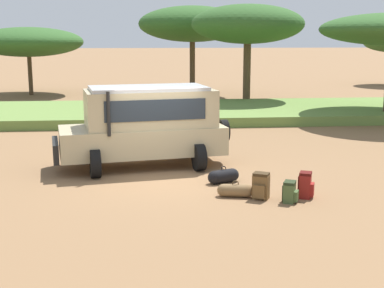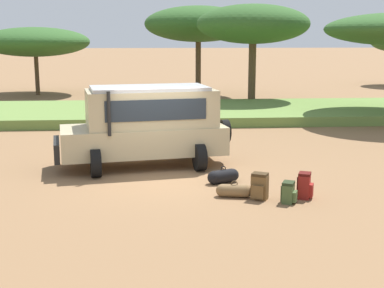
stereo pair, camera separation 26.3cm
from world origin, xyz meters
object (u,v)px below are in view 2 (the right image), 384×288
backpack_cluster_center (289,193)px  acacia_tree_left_mid (35,42)px  backpack_beside_front_wheel (260,187)px  backpack_near_rear_wheel (305,186)px  acacia_tree_centre_back (198,24)px  duffel_bag_low_black_case (223,176)px  duffel_bag_soft_canvas (234,191)px  safari_vehicle (147,124)px  acacia_tree_right_mid (253,24)px

backpack_cluster_center → acacia_tree_left_mid: bearing=113.8°
backpack_beside_front_wheel → backpack_near_rear_wheel: 1.12m
acacia_tree_left_mid → acacia_tree_centre_back: (10.79, -1.30, 1.15)m
backpack_beside_front_wheel → duffel_bag_low_black_case: 1.69m
backpack_beside_front_wheel → duffel_bag_soft_canvas: 0.65m
backpack_cluster_center → duffel_bag_soft_canvas: (-1.22, 0.57, -0.09)m
duffel_bag_soft_canvas → backpack_cluster_center: bearing=-24.8°
duffel_bag_soft_canvas → acacia_tree_left_mid: size_ratio=0.12×
safari_vehicle → acacia_tree_centre_back: (3.25, 19.50, 3.37)m
acacia_tree_left_mid → acacia_tree_right_mid: size_ratio=1.16×
backpack_cluster_center → duffel_bag_soft_canvas: bearing=155.2°
backpack_beside_front_wheel → backpack_cluster_center: backpack_beside_front_wheel is taller
safari_vehicle → acacia_tree_left_mid: size_ratio=0.76×
safari_vehicle → backpack_near_rear_wheel: size_ratio=8.40×
safari_vehicle → duffel_bag_low_black_case: (2.07, -2.10, -1.11)m
backpack_beside_front_wheel → acacia_tree_centre_back: (0.48, 23.14, 4.34)m
acacia_tree_centre_back → acacia_tree_right_mid: acacia_tree_centre_back is taller
backpack_cluster_center → acacia_tree_left_mid: (-10.95, 24.77, 3.26)m
backpack_cluster_center → duffel_bag_soft_canvas: size_ratio=0.58×
acacia_tree_centre_back → acacia_tree_right_mid: bearing=-66.9°
backpack_near_rear_wheel → acacia_tree_right_mid: 17.87m
safari_vehicle → duffel_bag_soft_canvas: safari_vehicle is taller
backpack_near_rear_wheel → acacia_tree_left_mid: 27.18m
duffel_bag_soft_canvas → acacia_tree_centre_back: 23.37m
duffel_bag_soft_canvas → duffel_bag_low_black_case: bearing=94.5°
backpack_cluster_center → duffel_bag_low_black_case: bearing=125.3°
acacia_tree_left_mid → backpack_near_rear_wheel: bearing=-65.0°
backpack_cluster_center → acacia_tree_right_mid: acacia_tree_right_mid is taller
backpack_beside_front_wheel → acacia_tree_right_mid: acacia_tree_right_mid is taller
backpack_beside_front_wheel → duffel_bag_soft_canvas: size_ratio=0.73×
duffel_bag_soft_canvas → acacia_tree_centre_back: (1.07, 22.91, 4.50)m
acacia_tree_left_mid → duffel_bag_low_black_case: bearing=-67.2°
backpack_near_rear_wheel → acacia_tree_right_mid: (1.87, 17.27, 4.21)m
backpack_near_rear_wheel → duffel_bag_low_black_case: size_ratio=0.73×
backpack_near_rear_wheel → duffel_bag_soft_canvas: 1.73m
duffel_bag_low_black_case → acacia_tree_right_mid: bearing=76.8°
backpack_near_rear_wheel → acacia_tree_centre_back: acacia_tree_centre_back is taller
backpack_beside_front_wheel → duffel_bag_low_black_case: backpack_beside_front_wheel is taller
backpack_beside_front_wheel → acacia_tree_centre_back: bearing=88.8°
backpack_cluster_center → backpack_near_rear_wheel: (0.48, 0.32, 0.07)m
safari_vehicle → acacia_tree_centre_back: acacia_tree_centre_back is taller
acacia_tree_right_mid → safari_vehicle: bearing=-112.9°
duffel_bag_low_black_case → acacia_tree_centre_back: bearing=86.9°
acacia_tree_left_mid → acacia_tree_right_mid: bearing=-28.4°
backpack_beside_front_wheel → acacia_tree_right_mid: bearing=80.2°
acacia_tree_centre_back → acacia_tree_right_mid: 6.40m
duffel_bag_low_black_case → safari_vehicle: bearing=134.6°
duffel_bag_low_black_case → duffel_bag_soft_canvas: bearing=-85.5°
duffel_bag_soft_canvas → acacia_tree_left_mid: bearing=111.9°
duffel_bag_low_black_case → acacia_tree_centre_back: acacia_tree_centre_back is taller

